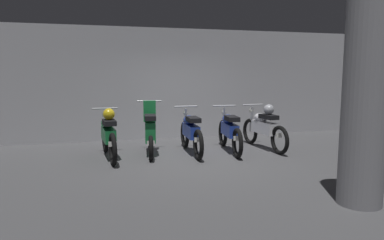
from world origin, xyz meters
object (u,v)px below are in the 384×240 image
motorbike_slot_2 (191,132)px  motorbike_slot_3 (229,130)px  motorbike_slot_1 (150,131)px  support_pillar (365,95)px  motorbike_slot_0 (108,134)px  motorbike_slot_4 (264,127)px

motorbike_slot_2 → motorbike_slot_3: 0.91m
motorbike_slot_1 → support_pillar: support_pillar is taller
motorbike_slot_0 → motorbike_slot_4: (3.61, 0.02, 0.00)m
motorbike_slot_4 → support_pillar: (-0.37, -3.64, 0.98)m
motorbike_slot_0 → support_pillar: support_pillar is taller
motorbike_slot_3 → support_pillar: (0.53, -3.58, 1.02)m
motorbike_slot_4 → support_pillar: size_ratio=0.65×
motorbike_slot_0 → motorbike_slot_1: size_ratio=1.16×
motorbike_slot_0 → motorbike_slot_4: bearing=0.3°
motorbike_slot_0 → motorbike_slot_4: same height
motorbike_slot_1 → motorbike_slot_2: motorbike_slot_1 is taller
motorbike_slot_1 → motorbike_slot_2: size_ratio=0.86×
motorbike_slot_0 → motorbike_slot_1: (0.91, 0.15, -0.00)m
motorbike_slot_0 → motorbike_slot_2: 1.81m
motorbike_slot_4 → support_pillar: 3.79m
motorbike_slot_1 → support_pillar: bearing=-58.3°
motorbike_slot_2 → motorbike_slot_4: bearing=0.1°
motorbike_slot_4 → motorbike_slot_3: bearing=-176.0°
motorbike_slot_0 → motorbike_slot_3: 2.71m
support_pillar → motorbike_slot_0: bearing=131.8°
motorbike_slot_0 → motorbike_slot_1: bearing=9.4°
motorbike_slot_1 → motorbike_slot_4: (2.70, -0.13, 0.00)m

